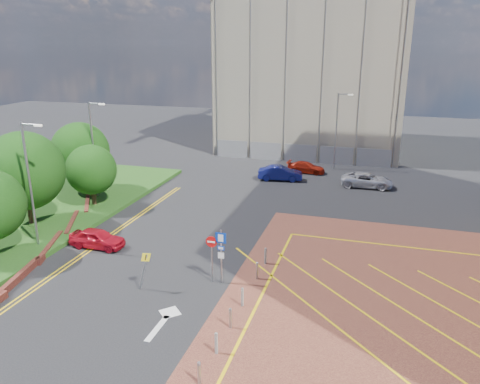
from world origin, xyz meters
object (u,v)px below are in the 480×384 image
at_px(lamp_back, 337,128).
at_px(car_silver_back, 367,180).
at_px(tree_d, 80,151).
at_px(car_red_back, 306,167).
at_px(tree_b, 24,171).
at_px(lamp_left_near, 30,180).
at_px(tree_c, 91,170).
at_px(sign_cluster, 218,251).
at_px(car_red_left, 97,238).
at_px(car_blue_back, 280,173).
at_px(lamp_left_far, 94,146).
at_px(warning_sign, 144,267).

bearing_deg(lamp_back, car_silver_back, -58.71).
bearing_deg(tree_d, car_silver_back, 20.95).
bearing_deg(lamp_back, car_red_back, -138.70).
distance_m(tree_b, lamp_left_near, 4.32).
height_order(tree_c, car_silver_back, tree_c).
xyz_separation_m(tree_c, car_silver_back, (21.09, 12.22, -2.53)).
relative_size(tree_b, tree_d, 1.11).
bearing_deg(tree_b, sign_cluster, -14.26).
relative_size(lamp_back, sign_cluster, 2.50).
xyz_separation_m(car_red_left, car_blue_back, (8.24, 18.92, 0.08)).
bearing_deg(car_blue_back, lamp_back, -47.46).
xyz_separation_m(car_blue_back, car_red_back, (1.99, 3.46, -0.14)).
xyz_separation_m(tree_c, car_red_left, (4.64, -6.76, -2.57)).
bearing_deg(tree_c, car_blue_back, 43.35).
distance_m(lamp_left_far, car_red_back, 21.26).
height_order(tree_d, lamp_left_near, lamp_left_near).
bearing_deg(warning_sign, lamp_back, 75.91).
relative_size(lamp_left_far, car_red_left, 2.18).
bearing_deg(lamp_left_far, tree_d, 154.32).
height_order(tree_c, car_red_back, tree_c).
height_order(sign_cluster, warning_sign, sign_cluster).
distance_m(tree_c, lamp_back, 25.19).
bearing_deg(warning_sign, tree_d, 133.67).
distance_m(tree_b, car_silver_back, 29.03).
height_order(lamp_back, car_red_left, lamp_back).
height_order(lamp_left_near, car_red_left, lamp_left_near).
xyz_separation_m(lamp_left_near, car_blue_back, (11.80, 20.16, -3.95)).
distance_m(tree_d, lamp_left_far, 2.44).
bearing_deg(lamp_left_near, car_blue_back, 59.66).
height_order(tree_b, car_red_left, tree_b).
distance_m(lamp_left_near, sign_cluster, 13.04).
bearing_deg(tree_b, car_red_left, -14.83).
bearing_deg(tree_d, tree_b, -82.87).
bearing_deg(tree_b, tree_c, 68.20).
bearing_deg(car_silver_back, tree_d, 110.42).
relative_size(sign_cluster, car_blue_back, 0.75).
distance_m(tree_c, lamp_left_far, 2.65).
distance_m(warning_sign, car_red_back, 26.98).
xyz_separation_m(tree_b, warning_sign, (12.32, -5.95, -2.81)).
bearing_deg(car_silver_back, car_blue_back, 89.89).
xyz_separation_m(tree_d, sign_cluster, (16.80, -12.02, -1.92)).
bearing_deg(lamp_left_far, lamp_left_near, -78.69).
bearing_deg(sign_cluster, car_blue_back, 92.47).
relative_size(lamp_left_near, sign_cluster, 2.50).
bearing_deg(tree_c, sign_cluster, -33.16).
relative_size(tree_d, lamp_left_near, 0.76).
relative_size(tree_b, car_red_back, 1.73).
relative_size(tree_c, lamp_left_near, 0.61).
bearing_deg(tree_c, tree_b, -111.80).
distance_m(car_blue_back, car_silver_back, 8.21).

